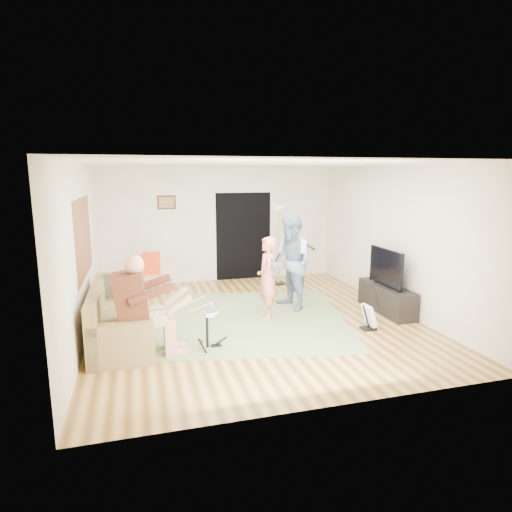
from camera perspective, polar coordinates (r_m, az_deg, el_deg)
The scene contains 19 objects.
floor at distance 7.65m, azimuth -0.22°, elevation -8.48°, with size 6.00×6.00×0.00m, color brown.
walls at distance 7.31m, azimuth -0.23°, elevation 1.55°, with size 5.50×6.00×2.70m, color silver, non-canonical shape.
ceiling at distance 7.21m, azimuth -0.24°, elevation 12.19°, with size 6.00×6.00×0.00m, color white.
window_blinds at distance 7.27m, azimuth -22.04°, elevation 2.29°, with size 2.05×2.05×0.00m, color brown.
doorway at distance 10.35m, azimuth -1.67°, elevation 2.64°, with size 2.10×2.10×0.00m, color black.
picture_frame at distance 9.99m, azimuth -11.85°, elevation 7.02°, with size 0.42×0.03×0.32m, color #3F2314.
area_rug at distance 7.68m, azimuth -0.73°, elevation -8.34°, with size 3.26×3.33×0.02m, color #667C4B.
sofa at distance 6.97m, azimuth -18.09°, elevation -8.51°, with size 0.88×2.13×0.86m.
drummer at distance 6.25m, azimuth -14.45°, elevation -7.86°, with size 0.94×0.53×1.45m.
drum_kit at distance 6.41m, azimuth -6.53°, elevation -9.74°, with size 0.35×0.64×0.65m.
singer at distance 7.55m, azimuth 1.47°, elevation -2.94°, with size 0.53×0.35×1.46m, color #E77664.
microphone at distance 7.53m, azimuth 2.94°, elevation -0.17°, with size 0.06×0.06×0.24m, color black, non-canonical shape.
guitarist at distance 8.01m, azimuth 4.73°, elevation -0.95°, with size 0.87×0.68×1.80m, color slate.
guitar_held at distance 8.02m, azimuth 6.11°, elevation 1.39°, with size 0.12×0.60×0.26m, color white, non-canonical shape.
guitar_spare at distance 7.36m, azimuth 14.88°, elevation -7.66°, with size 0.30×0.27×0.85m.
torchiere_lamp at distance 9.82m, azimuth 3.06°, elevation 3.37°, with size 0.33×0.33×1.82m.
dining_chair at distance 9.26m, azimuth -13.66°, elevation -3.22°, with size 0.40×0.41×0.92m.
tv_cabinet at distance 8.37m, azimuth 17.00°, elevation -5.45°, with size 0.40×1.40×0.50m, color black.
television at distance 8.20m, azimuth 16.94°, elevation -1.46°, with size 0.06×1.00×0.69m, color black.
Camera 1 is at (-1.91, -6.96, 2.54)m, focal length 30.00 mm.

